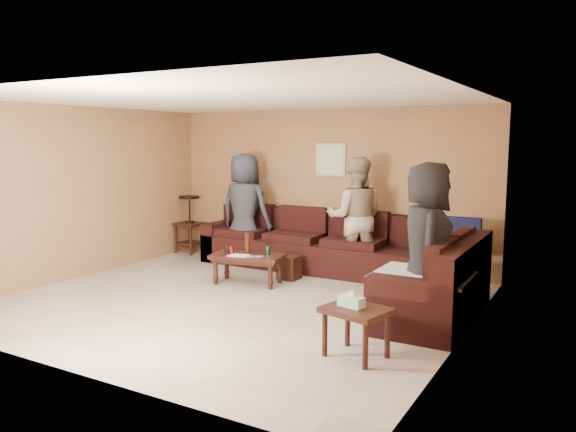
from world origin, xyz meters
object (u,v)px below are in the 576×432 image
at_px(coffee_table, 247,259).
at_px(waste_bin, 289,267).
at_px(person_left, 245,209).
at_px(sectional_sofa, 346,260).
at_px(end_table_left, 190,223).
at_px(side_table_right, 356,314).
at_px(person_middle, 355,217).
at_px(person_right, 427,245).

xyz_separation_m(coffee_table, waste_bin, (0.38, 0.52, -0.19)).
bearing_deg(waste_bin, person_left, 153.65).
height_order(sectional_sofa, coffee_table, sectional_sofa).
bearing_deg(end_table_left, waste_bin, -17.76).
distance_m(coffee_table, waste_bin, 0.67).
bearing_deg(person_left, sectional_sofa, 168.80).
height_order(side_table_right, person_left, person_left).
height_order(person_middle, person_right, person_right).
distance_m(coffee_table, person_middle, 1.70).
xyz_separation_m(end_table_left, side_table_right, (4.49, -3.07, -0.13)).
distance_m(coffee_table, end_table_left, 2.50).
relative_size(side_table_right, person_right, 0.37).
distance_m(person_left, person_middle, 1.92).
bearing_deg(person_right, waste_bin, 45.04).
height_order(waste_bin, person_right, person_right).
bearing_deg(coffee_table, person_right, -10.81).
bearing_deg(sectional_sofa, waste_bin, -166.79).
relative_size(sectional_sofa, waste_bin, 13.56).
bearing_deg(end_table_left, coffee_table, -31.98).
height_order(person_left, person_right, person_left).
bearing_deg(person_left, coffee_table, 124.98).
relative_size(person_left, person_middle, 1.01).
relative_size(person_middle, person_right, 1.00).
distance_m(person_left, person_right, 3.80).
xyz_separation_m(person_left, person_right, (3.45, -1.60, -0.01)).
bearing_deg(person_middle, waste_bin, 15.21).
bearing_deg(end_table_left, person_right, -20.94).
bearing_deg(coffee_table, waste_bin, 54.17).
relative_size(sectional_sofa, coffee_table, 4.31).
xyz_separation_m(coffee_table, person_middle, (1.15, 1.13, 0.53)).
relative_size(side_table_right, person_middle, 0.37).
bearing_deg(coffee_table, person_middle, 44.59).
relative_size(coffee_table, person_middle, 0.61).
bearing_deg(person_middle, coffee_table, 21.50).
bearing_deg(side_table_right, person_middle, 113.05).
xyz_separation_m(sectional_sofa, person_right, (1.48, -1.23, 0.57)).
relative_size(end_table_left, person_middle, 0.58).
xyz_separation_m(end_table_left, waste_bin, (2.50, -0.80, -0.37)).
height_order(sectional_sofa, end_table_left, end_table_left).
distance_m(side_table_right, person_right, 1.36).
xyz_separation_m(coffee_table, side_table_right, (2.37, -1.75, 0.05)).
height_order(coffee_table, side_table_right, coffee_table).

